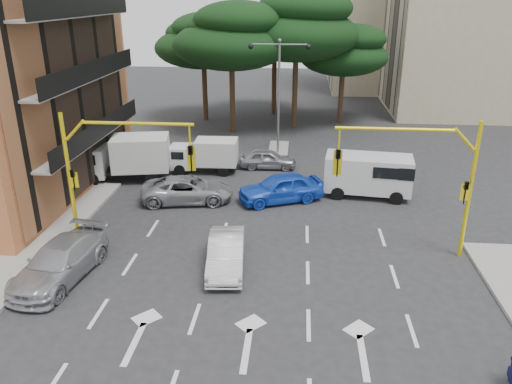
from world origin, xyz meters
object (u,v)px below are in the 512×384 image
Objects in this scene: box_truck_a at (125,159)px; street_lamp_center at (279,77)px; box_truck_b at (204,156)px; signal_mast_right at (428,171)px; car_blue_compact at (281,188)px; car_silver_cross_a at (187,190)px; car_white_hatch at (226,253)px; signal_mast_left at (107,162)px; car_silver_wagon at (60,262)px; car_silver_cross_b at (268,159)px; van_white at (368,176)px.

street_lamp_center is at bearing -67.00° from box_truck_a.
signal_mast_right is at bearing -132.72° from box_truck_b.
car_silver_cross_a is at bearing -107.04° from car_blue_compact.
car_silver_cross_a is at bearing 109.09° from car_white_hatch.
car_silver_cross_a is (-5.08, -0.48, -0.10)m from car_blue_compact.
signal_mast_left is at bearing -115.91° from street_lamp_center.
box_truck_a is (-7.61, 9.90, 0.68)m from car_white_hatch.
signal_mast_right is at bearing -127.57° from box_truck_a.
car_silver_cross_b is at bearing 70.64° from car_silver_wagon.
signal_mast_right is 8.87m from car_blue_compact.
street_lamp_center is at bearing 115.91° from signal_mast_right.
signal_mast_left is 1.30× the size of car_blue_compact.
car_silver_wagon is at bearing 164.34° from box_truck_b.
signal_mast_right is 7.45m from van_white.
signal_mast_right reaches higher than car_white_hatch.
box_truck_b is (-3.09, 11.84, 0.39)m from car_white_hatch.
car_blue_compact is at bearing 36.70° from signal_mast_left.
car_silver_cross_b is at bearing 60.30° from signal_mast_left.
car_white_hatch is 0.83× the size of car_silver_cross_a.
signal_mast_left is at bearing 148.35° from car_silver_cross_b.
street_lamp_center is 1.57× the size of car_silver_cross_a.
car_silver_cross_b is at bearing 168.66° from car_blue_compact.
box_truck_b is at bearing -153.90° from car_blue_compact.
van_white is 10.35m from box_truck_b.
street_lamp_center is at bearing 79.69° from car_white_hatch.
car_blue_compact is 5.01m from van_white.
signal_mast_left reaches higher than van_white.
signal_mast_left reaches higher than car_silver_cross_a.
car_blue_compact is 0.90× the size of car_silver_wagon.
car_silver_cross_a is (3.33, 8.30, -0.05)m from car_silver_wagon.
signal_mast_left is 1.17× the size of car_silver_wagon.
signal_mast_left is at bearing 80.09° from car_silver_wagon.
van_white is 0.85× the size of box_truck_a.
van_white is at bearing -127.50° from car_silver_cross_b.
car_silver_cross_b is at bearing 80.85° from car_white_hatch.
street_lamp_center is at bearing 161.32° from car_blue_compact.
car_silver_cross_b is at bearing -76.23° from box_truck_b.
car_silver_cross_b is 7.27m from van_white.
signal_mast_left is 1.21× the size of car_silver_cross_a.
box_truck_b is at bearing 99.32° from car_white_hatch.
signal_mast_right is 15.30m from box_truck_b.
signal_mast_right is 1.62× the size of car_silver_cross_b.
car_silver_cross_a is (2.28, 5.01, -3.20)m from signal_mast_left.
box_truck_a is at bearing -146.31° from street_lamp_center.
van_white is at bearing 29.15° from signal_mast_left.
signal_mast_right is 1.46× the size of car_white_hatch.
car_silver_cross_b is 9.02m from box_truck_a.
box_truck_b is (0.04, 4.93, 0.38)m from car_silver_cross_a.
car_white_hatch is (-8.19, -1.90, -3.21)m from signal_mast_right.
signal_mast_right is 15.65m from street_lamp_center.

